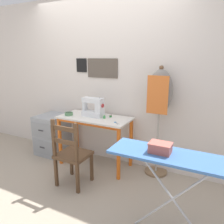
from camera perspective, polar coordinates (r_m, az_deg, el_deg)
ground_plane at (r=3.36m, az=-6.68°, el=-15.24°), size 14.00×14.00×0.00m
wall_back at (r=3.44m, az=-1.88°, el=8.05°), size 10.00×0.07×2.55m
sewing_table at (r=3.28m, az=-4.65°, el=-3.19°), size 1.09×0.52×0.77m
sewing_machine at (r=3.26m, az=-4.71°, el=1.11°), size 0.34×0.16×0.31m
fabric_bowl at (r=3.41m, az=-11.22°, el=-0.44°), size 0.12×0.12×0.04m
scissors at (r=2.96m, az=1.06°, el=-2.84°), size 0.12×0.10×0.01m
thread_spool_near_machine at (r=3.18m, az=-2.02°, el=-1.32°), size 0.04×0.04×0.04m
thread_spool_mid_table at (r=3.24m, az=-0.38°, el=-1.10°), size 0.04×0.04×0.03m
wooden_chair at (r=2.90m, az=-10.41°, el=-10.93°), size 0.40×0.38×0.91m
filing_cabinet at (r=3.95m, az=-15.28°, el=-5.60°), size 0.45×0.52×0.68m
dress_form at (r=3.00m, az=12.36°, el=3.73°), size 0.33×0.32×1.54m
ironing_board at (r=2.00m, az=16.31°, el=-12.01°), size 1.16×0.37×0.84m
storage_box at (r=1.98m, az=12.50°, el=-9.09°), size 0.20×0.14×0.09m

